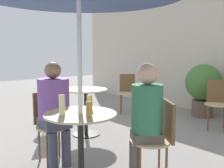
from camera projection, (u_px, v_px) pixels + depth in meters
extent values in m
cylinder|color=black|center=(81.00, 151.00, 2.55)|extent=(0.06, 0.06, 0.71)
cylinder|color=#CCB284|center=(80.00, 114.00, 2.51)|extent=(0.70, 0.70, 0.02)
cylinder|color=black|center=(86.00, 134.00, 4.22)|extent=(0.43, 0.43, 0.01)
cylinder|color=black|center=(86.00, 112.00, 4.18)|extent=(0.06, 0.06, 0.71)
cylinder|color=#CCB284|center=(86.00, 90.00, 4.14)|extent=(0.69, 0.69, 0.02)
cylinder|color=tan|center=(150.00, 141.00, 2.60)|extent=(0.40, 0.40, 0.02)
cylinder|color=brown|center=(166.00, 168.00, 2.52)|extent=(0.02, 0.02, 0.43)
cylinder|color=brown|center=(159.00, 157.00, 2.77)|extent=(0.02, 0.02, 0.43)
cylinder|color=brown|center=(135.00, 158.00, 2.75)|extent=(0.02, 0.02, 0.43)
cube|color=brown|center=(168.00, 121.00, 2.60)|extent=(0.29, 0.22, 0.39)
cylinder|color=tan|center=(53.00, 127.00, 3.10)|extent=(0.40, 0.40, 0.02)
cylinder|color=brown|center=(59.00, 140.00, 3.31)|extent=(0.02, 0.02, 0.43)
cylinder|color=brown|center=(39.00, 144.00, 3.16)|extent=(0.02, 0.02, 0.43)
cylinder|color=brown|center=(68.00, 146.00, 3.10)|extent=(0.02, 0.02, 0.43)
cylinder|color=brown|center=(47.00, 151.00, 2.95)|extent=(0.02, 0.02, 0.43)
cube|color=brown|center=(47.00, 107.00, 3.22)|extent=(0.06, 0.34, 0.39)
cylinder|color=tan|center=(217.00, 104.00, 4.42)|extent=(0.40, 0.40, 0.02)
cylinder|color=brown|center=(224.00, 116.00, 4.53)|extent=(0.02, 0.02, 0.43)
cylinder|color=brown|center=(208.00, 115.00, 4.61)|extent=(0.02, 0.02, 0.43)
cylinder|color=brown|center=(208.00, 119.00, 4.37)|extent=(0.02, 0.02, 0.43)
cube|color=brown|center=(217.00, 91.00, 4.56)|extent=(0.31, 0.19, 0.39)
cylinder|color=tan|center=(127.00, 93.00, 5.62)|extent=(0.40, 0.40, 0.02)
cylinder|color=brown|center=(133.00, 103.00, 5.76)|extent=(0.02, 0.02, 0.43)
cylinder|color=brown|center=(121.00, 102.00, 5.79)|extent=(0.02, 0.02, 0.43)
cylinder|color=brown|center=(133.00, 105.00, 5.51)|extent=(0.02, 0.02, 0.43)
cylinder|color=brown|center=(121.00, 105.00, 5.53)|extent=(0.02, 0.02, 0.43)
cube|color=brown|center=(127.00, 83.00, 5.77)|extent=(0.26, 0.26, 0.39)
cylinder|color=tan|center=(50.00, 104.00, 4.48)|extent=(0.40, 0.40, 0.02)
cylinder|color=brown|center=(44.00, 119.00, 4.34)|extent=(0.02, 0.02, 0.43)
cylinder|color=brown|center=(59.00, 118.00, 4.44)|extent=(0.02, 0.02, 0.43)
cylinder|color=brown|center=(41.00, 116.00, 4.57)|extent=(0.02, 0.02, 0.43)
cylinder|color=brown|center=(56.00, 114.00, 4.68)|extent=(0.02, 0.02, 0.43)
cube|color=brown|center=(52.00, 93.00, 4.29)|extent=(0.12, 0.33, 0.39)
cylinder|color=brown|center=(134.00, 161.00, 2.69)|extent=(0.09, 0.09, 0.43)
cylinder|color=brown|center=(136.00, 166.00, 2.55)|extent=(0.09, 0.09, 0.43)
cube|color=brown|center=(147.00, 136.00, 2.59)|extent=(0.38, 0.39, 0.09)
cylinder|color=#337551|center=(147.00, 108.00, 2.56)|extent=(0.31, 0.31, 0.47)
sphere|color=#DBAD89|center=(148.00, 74.00, 2.52)|extent=(0.21, 0.21, 0.21)
cylinder|color=#42475B|center=(53.00, 151.00, 2.94)|extent=(0.11, 0.11, 0.43)
cylinder|color=#42475B|center=(66.00, 148.00, 3.03)|extent=(0.11, 0.11, 0.43)
cube|color=#42475B|center=(54.00, 122.00, 3.06)|extent=(0.37, 0.34, 0.11)
cylinder|color=#7A4C9E|center=(54.00, 98.00, 3.03)|extent=(0.36, 0.36, 0.46)
sphere|color=#9E7051|center=(53.00, 70.00, 2.99)|extent=(0.19, 0.19, 0.19)
cylinder|color=beige|center=(62.00, 105.00, 2.44)|extent=(0.06, 0.06, 0.19)
cylinder|color=#B28433|center=(89.00, 109.00, 2.35)|extent=(0.06, 0.06, 0.14)
cylinder|color=#DBC65B|center=(89.00, 102.00, 2.65)|extent=(0.06, 0.06, 0.15)
cylinder|color=brown|center=(202.00, 108.00, 5.41)|extent=(0.43, 0.43, 0.34)
ellipsoid|color=#427533|center=(203.00, 82.00, 5.35)|extent=(0.72, 0.72, 0.74)
cylinder|color=silver|center=(80.00, 81.00, 2.47)|extent=(0.04, 0.04, 2.10)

